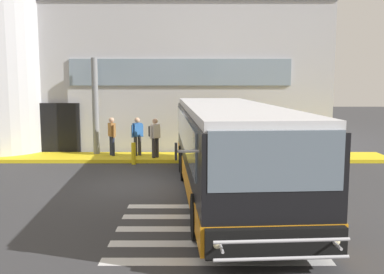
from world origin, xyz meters
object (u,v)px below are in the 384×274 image
passenger_near_column (111,134)px  safety_bollard_yellow (133,154)px  passenger_by_doorway (137,134)px  bus_main_foreground (228,151)px  entry_support_column (95,106)px  passenger_at_curb_edge (154,135)px

passenger_near_column → safety_bollard_yellow: size_ratio=1.86×
passenger_by_doorway → safety_bollard_yellow: passenger_by_doorway is taller
bus_main_foreground → safety_bollard_yellow: bearing=125.4°
bus_main_foreground → passenger_by_doorway: bus_main_foreground is taller
entry_support_column → passenger_by_doorway: size_ratio=2.55×
entry_support_column → bus_main_foreground: 8.63m
passenger_near_column → passenger_at_curb_edge: size_ratio=1.00×
entry_support_column → passenger_near_column: (0.80, -0.50, -1.21)m
entry_support_column → safety_bollard_yellow: (1.92, -1.80, -1.84)m
entry_support_column → bus_main_foreground: size_ratio=0.38×
entry_support_column → bus_main_foreground: (5.38, -6.68, -0.95)m
passenger_near_column → passenger_by_doorway: bearing=-1.5°
passenger_by_doorway → safety_bollard_yellow: size_ratio=1.86×
bus_main_foreground → passenger_by_doorway: size_ratio=6.74×
safety_bollard_yellow → bus_main_foreground: bearing=-54.6°
passenger_near_column → passenger_by_doorway: (1.12, -0.03, 0.00)m
entry_support_column → passenger_at_curb_edge: size_ratio=2.55×
bus_main_foreground → passenger_at_curb_edge: size_ratio=6.74×
passenger_at_curb_edge → safety_bollard_yellow: size_ratio=1.86×
passenger_at_curb_edge → safety_bollard_yellow: 1.30m
entry_support_column → passenger_near_column: size_ratio=2.55×
bus_main_foreground → safety_bollard_yellow: bus_main_foreground is taller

